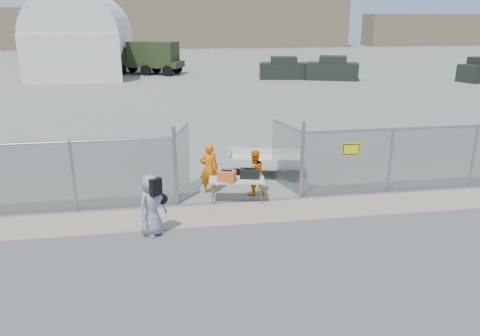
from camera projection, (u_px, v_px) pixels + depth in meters
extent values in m
plane|color=#4D4D4D|center=(251.00, 227.00, 13.03)|extent=(160.00, 160.00, 0.00)
cube|color=gray|center=(183.00, 68.00, 52.46)|extent=(160.00, 80.00, 0.01)
cube|color=tan|center=(245.00, 213.00, 13.97)|extent=(44.00, 1.60, 0.01)
cube|color=orange|center=(227.00, 176.00, 14.47)|extent=(0.63, 0.54, 0.33)
cube|color=black|center=(250.00, 174.00, 14.77)|extent=(0.66, 0.49, 0.29)
imported|color=orange|center=(209.00, 168.00, 15.34)|extent=(0.62, 0.41, 1.70)
imported|color=orange|center=(254.00, 173.00, 15.18)|extent=(0.85, 0.73, 1.52)
imported|color=gray|center=(152.00, 205.00, 12.37)|extent=(0.98, 0.95, 1.69)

